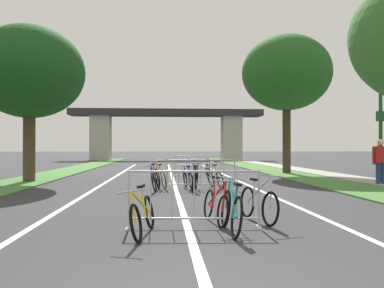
{
  "coord_description": "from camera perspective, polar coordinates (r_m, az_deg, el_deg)",
  "views": [
    {
      "loc": [
        -0.45,
        -3.52,
        1.46
      ],
      "look_at": [
        0.6,
        11.01,
        1.59
      ],
      "focal_mm": 37.63,
      "sensor_mm": 36.0,
      "label": 1
    }
  ],
  "objects": [
    {
      "name": "grass_verge_left",
      "position": [
        26.3,
        -17.05,
        -3.62
      ],
      "size": [
        2.31,
        53.95,
        0.05
      ],
      "primitive_type": "cube",
      "color": "#477A38",
      "rests_on": "ground"
    },
    {
      "name": "grass_verge_right",
      "position": [
        26.51,
        10.7,
        -3.61
      ],
      "size": [
        2.31,
        53.95,
        0.05
      ],
      "primitive_type": "cube",
      "color": "#477A38",
      "rests_on": "ground"
    },
    {
      "name": "sidewalk_path_right",
      "position": [
        27.08,
        14.73,
        -3.51
      ],
      "size": [
        1.62,
        53.95,
        0.08
      ],
      "primitive_type": "cube",
      "color": "#9E9B93",
      "rests_on": "ground"
    },
    {
      "name": "lane_stripe_center",
      "position": [
        19.19,
        -2.78,
        -4.87
      ],
      "size": [
        0.14,
        31.21,
        0.01
      ],
      "primitive_type": "cube",
      "color": "silver",
      "rests_on": "ground"
    },
    {
      "name": "lane_stripe_right_lane",
      "position": [
        19.46,
        5.64,
        -4.8
      ],
      "size": [
        0.14,
        31.21,
        0.01
      ],
      "primitive_type": "cube",
      "color": "silver",
      "rests_on": "ground"
    },
    {
      "name": "lane_stripe_left_lane",
      "position": [
        19.33,
        -11.26,
        -4.83
      ],
      "size": [
        0.14,
        31.21,
        0.01
      ],
      "primitive_type": "cube",
      "color": "silver",
      "rests_on": "ground"
    },
    {
      "name": "overpass_bridge",
      "position": [
        48.19,
        -3.58,
        2.59
      ],
      "size": [
        22.8,
        3.11,
        6.0
      ],
      "color": "#2D2D30",
      "rests_on": "ground"
    },
    {
      "name": "tree_left_oak_mid",
      "position": [
        18.5,
        -22.05,
        9.39
      ],
      "size": [
        4.58,
        4.58,
        6.61
      ],
      "color": "#4C3823",
      "rests_on": "ground"
    },
    {
      "name": "tree_right_pine_near",
      "position": [
        23.38,
        13.24,
        9.74
      ],
      "size": [
        4.96,
        4.96,
        7.75
      ],
      "color": "#3D2D1E",
      "rests_on": "ground"
    },
    {
      "name": "lamppost_with_sign",
      "position": [
        17.71,
        25.18,
        4.81
      ],
      "size": [
        0.56,
        0.32,
        5.19
      ],
      "color": "#1E4C23",
      "rests_on": "ground"
    },
    {
      "name": "crowd_barrier_nearest",
      "position": [
        7.32,
        0.28,
        -7.87
      ],
      "size": [
        2.43,
        0.58,
        1.05
      ],
      "rotation": [
        0.0,
        0.0,
        -0.06
      ],
      "color": "#ADADB2",
      "rests_on": "ground"
    },
    {
      "name": "crowd_barrier_second",
      "position": [
        13.99,
        1.28,
        -4.36
      ],
      "size": [
        2.43,
        0.57,
        1.05
      ],
      "rotation": [
        0.0,
        0.0,
        -0.05
      ],
      "color": "#ADADB2",
      "rests_on": "ground"
    },
    {
      "name": "crowd_barrier_third",
      "position": [
        20.66,
        0.82,
        -3.12
      ],
      "size": [
        2.42,
        0.49,
        1.05
      ],
      "rotation": [
        0.0,
        0.0,
        -0.02
      ],
      "color": "#ADADB2",
      "rests_on": "ground"
    },
    {
      "name": "bicycle_silver_0",
      "position": [
        8.09,
        9.36,
        -8.3
      ],
      "size": [
        0.65,
        1.63,
        0.97
      ],
      "rotation": [
        0.0,
        0.0,
        3.37
      ],
      "color": "black",
      "rests_on": "ground"
    },
    {
      "name": "bicycle_green_1",
      "position": [
        21.11,
        2.26,
        -3.5
      ],
      "size": [
        0.42,
        1.68,
        0.88
      ],
      "rotation": [
        0.0,
        0.0,
        3.15
      ],
      "color": "black",
      "rests_on": "ground"
    },
    {
      "name": "bicycle_black_2",
      "position": [
        13.58,
        0.44,
        -5.11
      ],
      "size": [
        0.57,
        1.64,
        0.94
      ],
      "rotation": [
        0.0,
        0.0,
        -0.19
      ],
      "color": "black",
      "rests_on": "ground"
    },
    {
      "name": "bicycle_orange_3",
      "position": [
        14.48,
        -4.52,
        -4.74
      ],
      "size": [
        0.67,
        1.68,
        1.02
      ],
      "rotation": [
        0.0,
        0.0,
        0.22
      ],
      "color": "black",
      "rests_on": "ground"
    },
    {
      "name": "bicycle_red_4",
      "position": [
        7.85,
        3.35,
        -8.63
      ],
      "size": [
        0.57,
        1.58,
        0.9
      ],
      "rotation": [
        0.0,
        0.0,
        3.29
      ],
      "color": "black",
      "rests_on": "ground"
    },
    {
      "name": "bicycle_teal_5",
      "position": [
        6.98,
        5.58,
        -9.4
      ],
      "size": [
        0.44,
        1.67,
        0.95
      ],
      "rotation": [
        0.0,
        0.0,
        0.02
      ],
      "color": "black",
      "rests_on": "ground"
    },
    {
      "name": "bicycle_white_6",
      "position": [
        21.03,
        0.32,
        -3.53
      ],
      "size": [
        0.5,
        1.65,
        0.88
      ],
      "rotation": [
        0.0,
        0.0,
        -0.03
      ],
      "color": "black",
      "rests_on": "ground"
    },
    {
      "name": "bicycle_yellow_7",
      "position": [
        6.83,
        -7.0,
        -9.95
      ],
      "size": [
        0.59,
        1.7,
        0.84
      ],
      "rotation": [
        0.0,
        0.0,
        2.99
      ],
      "color": "black",
      "rests_on": "ground"
    },
    {
      "name": "bicycle_purple_8",
      "position": [
        13.55,
        -5.2,
        -5.14
      ],
      "size": [
        0.58,
        1.63,
        0.93
      ],
      "rotation": [
        0.0,
        0.0,
        3.04
      ],
      "color": "black",
      "rests_on": "ground"
    },
    {
      "name": "bicycle_blue_9",
      "position": [
        14.37,
        -0.58,
        -4.97
      ],
      "size": [
        0.56,
        1.7,
        0.85
      ],
      "rotation": [
        0.0,
        0.0,
        0.13
      ],
      "color": "black",
      "rests_on": "ground"
    },
    {
      "name": "bicycle_silver_10",
      "position": [
        14.4,
        3.28,
        -4.86
      ],
      "size": [
        0.71,
        1.72,
        0.95
      ],
      "rotation": [
        0.0,
        0.0,
        0.2
      ],
      "color": "black",
      "rests_on": "ground"
    },
    {
      "name": "pedestrian_waiting",
      "position": [
        16.98,
        25.14,
        -1.74
      ],
      "size": [
        0.64,
        0.3,
        1.78
      ],
      "rotation": [
        0.0,
        0.0,
        0.01
      ],
      "color": "navy",
      "rests_on": "ground"
    },
    {
      "name": "pedestrian_pushing_bike",
      "position": [
        17.9,
        24.97,
        -2.05
      ],
      "size": [
        0.57,
        0.33,
        1.59
      ],
      "rotation": [
        0.0,
        0.0,
        0.18
      ],
      "color": "#33723F",
      "rests_on": "ground"
    }
  ]
}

